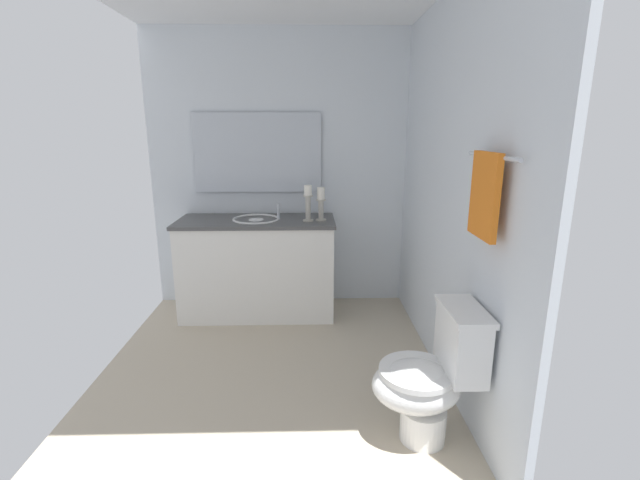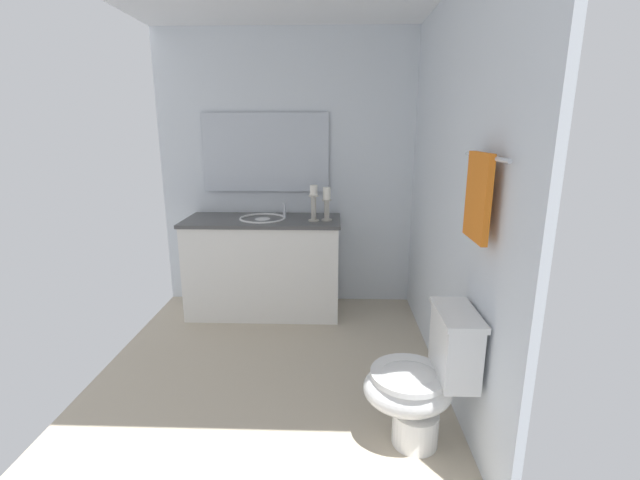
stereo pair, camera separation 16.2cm
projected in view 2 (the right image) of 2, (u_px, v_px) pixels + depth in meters
floor at (272, 366)px, 3.05m from camera, size 2.52×2.32×0.02m
wall_back at (452, 192)px, 2.70m from camera, size 2.52×0.04×2.45m
wall_left at (288, 172)px, 3.96m from camera, size 0.04×2.32×2.45m
vanity_cabinet at (264, 266)px, 3.85m from camera, size 0.58×1.35×0.85m
sink_basin at (263, 223)px, 3.75m from camera, size 0.40×0.40×0.24m
mirror at (266, 153)px, 3.88m from camera, size 0.02×1.13×0.69m
candle_holder_tall at (327, 203)px, 3.64m from camera, size 0.09×0.09×0.28m
candle_holder_short at (314, 202)px, 3.62m from camera, size 0.09×0.09×0.30m
toilet at (422, 381)px, 2.21m from camera, size 0.39×0.54×0.75m
towel_bar at (486, 157)px, 1.93m from camera, size 0.56×0.02×0.02m
towel_near_vanity at (478, 197)px, 1.98m from camera, size 0.28×0.03×0.40m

